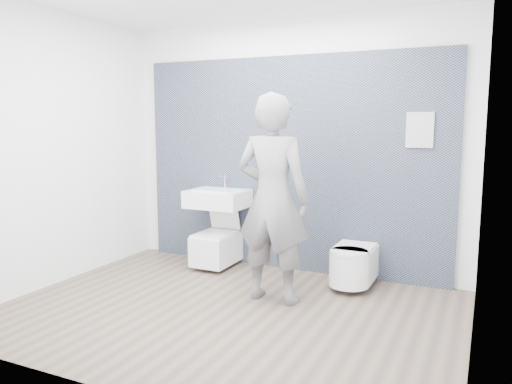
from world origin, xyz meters
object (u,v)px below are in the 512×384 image
at_px(washbasin, 218,198).
at_px(toilet_square, 216,246).
at_px(visitor, 273,199).
at_px(toilet_rounded, 352,265).

xyz_separation_m(washbasin, toilet_square, (-0.00, -0.04, -0.56)).
bearing_deg(washbasin, visitor, -36.76).
bearing_deg(washbasin, toilet_square, -90.00).
bearing_deg(toilet_rounded, toilet_square, 178.08).
xyz_separation_m(washbasin, visitor, (1.02, -0.76, 0.16)).
bearing_deg(toilet_rounded, washbasin, 176.78).
relative_size(washbasin, toilet_rounded, 0.99).
bearing_deg(toilet_square, washbasin, 90.00).
distance_m(washbasin, toilet_rounded, 1.72).
bearing_deg(visitor, toilet_rounded, -131.42).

